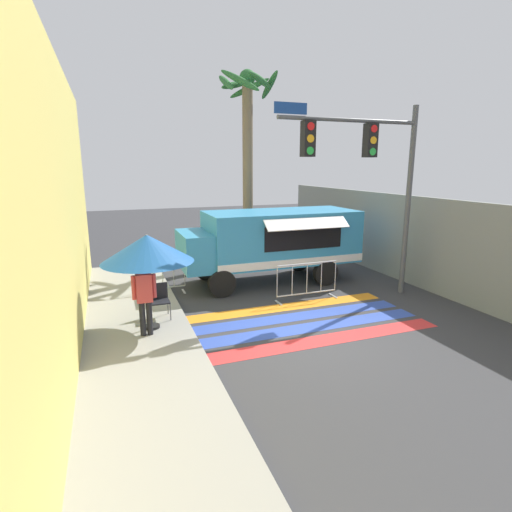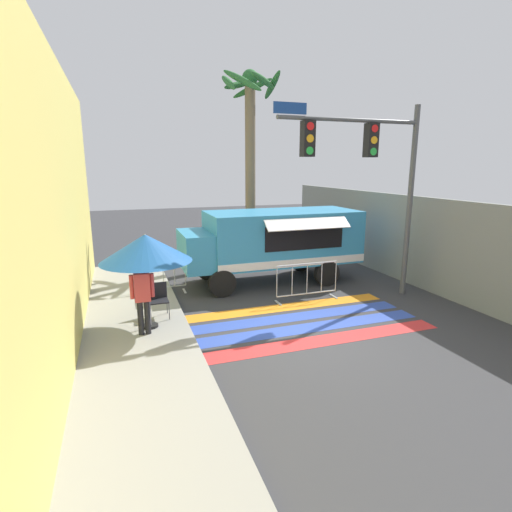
% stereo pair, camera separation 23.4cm
% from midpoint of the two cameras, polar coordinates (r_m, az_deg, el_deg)
% --- Properties ---
extents(ground_plane, '(60.00, 60.00, 0.00)m').
position_cam_midpoint_polar(ground_plane, '(9.55, 8.07, -11.18)').
color(ground_plane, '#38383A').
extents(sidewalk_left, '(4.40, 16.00, 0.13)m').
position_cam_midpoint_polar(sidewalk_left, '(8.63, -22.22, -14.32)').
color(sidewalk_left, '#99968E').
rests_on(sidewalk_left, ground_plane).
extents(building_left_facade, '(0.25, 16.00, 6.01)m').
position_cam_midpoint_polar(building_left_facade, '(7.83, -26.29, 5.23)').
color(building_left_facade, '#E5D166').
rests_on(building_left_facade, ground_plane).
extents(concrete_wall_right, '(0.20, 16.00, 2.91)m').
position_cam_midpoint_polar(concrete_wall_right, '(14.38, 21.32, 2.26)').
color(concrete_wall_right, gray).
rests_on(concrete_wall_right, ground_plane).
extents(crosswalk_painted, '(6.40, 2.84, 0.01)m').
position_cam_midpoint_polar(crosswalk_painted, '(10.19, 6.06, -9.53)').
color(crosswalk_painted, red).
rests_on(crosswalk_painted, ground_plane).
extents(food_truck, '(5.89, 2.63, 2.40)m').
position_cam_midpoint_polar(food_truck, '(13.26, 2.47, 2.38)').
color(food_truck, '#338CBF').
rests_on(food_truck, ground_plane).
extents(traffic_signal_pole, '(4.44, 0.29, 5.53)m').
position_cam_midpoint_polar(traffic_signal_pole, '(11.78, 16.50, 12.62)').
color(traffic_signal_pole, '#515456').
rests_on(traffic_signal_pole, ground_plane).
extents(patio_umbrella, '(2.08, 2.08, 2.23)m').
position_cam_midpoint_polar(patio_umbrella, '(9.34, -14.79, 1.09)').
color(patio_umbrella, black).
rests_on(patio_umbrella, sidewalk_left).
extents(folding_chair, '(0.47, 0.47, 0.85)m').
position_cam_midpoint_polar(folding_chair, '(10.35, -13.19, -5.70)').
color(folding_chair, '#4C4C51').
rests_on(folding_chair, sidewalk_left).
extents(vendor_person, '(0.53, 0.22, 1.67)m').
position_cam_midpoint_polar(vendor_person, '(9.21, -15.20, -5.26)').
color(vendor_person, black).
rests_on(vendor_person, sidewalk_left).
extents(barricade_front, '(1.92, 0.44, 1.12)m').
position_cam_midpoint_polar(barricade_front, '(11.75, 7.87, -3.70)').
color(barricade_front, '#B7BABF').
rests_on(barricade_front, ground_plane).
extents(barricade_side, '(1.38, 0.44, 1.12)m').
position_cam_midpoint_polar(barricade_side, '(12.54, -12.58, -2.93)').
color(barricade_side, '#B7BABF').
rests_on(barricade_side, ground_plane).
extents(palm_tree, '(2.34, 2.44, 7.38)m').
position_cam_midpoint_polar(palm_tree, '(16.05, -0.42, 16.37)').
color(palm_tree, '#7A664C').
rests_on(palm_tree, ground_plane).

